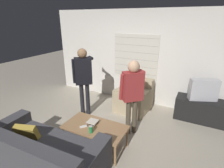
% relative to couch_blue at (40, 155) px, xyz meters
% --- Properties ---
extents(ground_plane, '(16.00, 16.00, 0.00)m').
position_rel_couch_blue_xyz_m(ground_plane, '(0.40, 1.13, -0.30)').
color(ground_plane, '#B2A893').
extents(wall_back, '(5.20, 0.08, 2.55)m').
position_rel_couch_blue_xyz_m(wall_back, '(0.40, 3.16, 0.97)').
color(wall_back, silver).
rests_on(wall_back, ground_plane).
extents(couch_blue, '(2.02, 1.02, 0.83)m').
position_rel_couch_blue_xyz_m(couch_blue, '(0.00, 0.00, 0.00)').
color(couch_blue, '#424247').
rests_on(couch_blue, ground_plane).
extents(armchair_beige, '(0.87, 0.90, 0.83)m').
position_rel_couch_blue_xyz_m(armchair_beige, '(0.61, 2.59, 0.03)').
color(armchair_beige, tan).
rests_on(armchair_beige, ground_plane).
extents(coffee_table, '(1.16, 0.61, 0.45)m').
position_rel_couch_blue_xyz_m(coffee_table, '(0.47, 0.88, 0.10)').
color(coffee_table, '#9E754C').
rests_on(coffee_table, ground_plane).
extents(tv_stand, '(1.10, 0.48, 0.54)m').
position_rel_couch_blue_xyz_m(tv_stand, '(2.19, 2.80, -0.04)').
color(tv_stand, black).
rests_on(tv_stand, ground_plane).
extents(tv, '(0.64, 0.42, 0.49)m').
position_rel_couch_blue_xyz_m(tv, '(2.18, 2.80, 0.48)').
color(tv, '#B2B2B7').
rests_on(tv, tv_stand).
extents(person_left_standing, '(0.49, 0.83, 1.68)m').
position_rel_couch_blue_xyz_m(person_left_standing, '(-0.40, 1.78, 0.77)').
color(person_left_standing, black).
rests_on(person_left_standing, ground_plane).
extents(person_right_standing, '(0.48, 0.79, 1.58)m').
position_rel_couch_blue_xyz_m(person_right_standing, '(0.91, 1.60, 0.70)').
color(person_right_standing, '#4C4233').
rests_on(person_right_standing, ground_plane).
extents(book_stack, '(0.19, 0.18, 0.06)m').
position_rel_couch_blue_xyz_m(book_stack, '(0.38, 0.94, 0.18)').
color(book_stack, black).
rests_on(book_stack, coffee_table).
extents(soda_can, '(0.07, 0.07, 0.13)m').
position_rel_couch_blue_xyz_m(soda_can, '(0.51, 0.69, 0.21)').
color(soda_can, '#238E47').
rests_on(soda_can, coffee_table).
extents(spare_remote, '(0.11, 0.13, 0.02)m').
position_rel_couch_blue_xyz_m(spare_remote, '(0.29, 0.76, 0.16)').
color(spare_remote, white).
rests_on(spare_remote, coffee_table).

